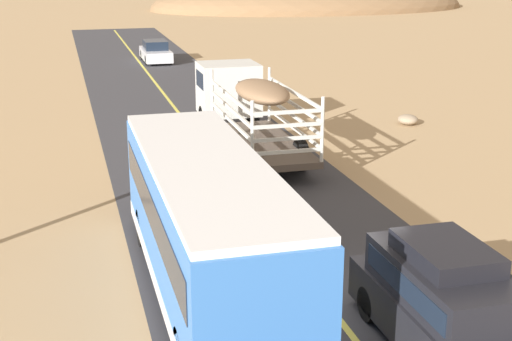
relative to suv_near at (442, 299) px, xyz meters
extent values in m
plane|color=tan|center=(-1.43, 2.33, -1.15)|extent=(240.00, 240.00, 0.00)
cube|color=#38383D|center=(-1.43, 2.33, -1.14)|extent=(8.00, 120.00, 0.02)
cube|color=#D8CC4C|center=(-1.43, 2.33, -1.13)|extent=(0.16, 117.60, 0.00)
cube|color=black|center=(0.00, 0.08, -0.45)|extent=(1.90, 4.60, 0.90)
cube|color=black|center=(0.00, -0.07, 0.40)|extent=(1.75, 3.59, 0.80)
cube|color=#192333|center=(0.00, -0.07, 0.42)|extent=(1.79, 3.22, 0.44)
cube|color=black|center=(0.00, -0.02, 0.98)|extent=(1.42, 2.07, 0.36)
cylinder|color=black|center=(-0.82, 1.51, -0.75)|extent=(0.26, 0.76, 0.76)
cylinder|color=black|center=(0.82, 1.51, -0.75)|extent=(0.26, 0.76, 0.76)
cube|color=silver|center=(0.18, 19.08, 0.67)|extent=(2.50, 2.20, 2.20)
cube|color=#192333|center=(0.18, 19.08, 1.12)|extent=(2.53, 1.54, 0.70)
cube|color=brown|center=(0.18, 13.68, -0.43)|extent=(2.50, 6.40, 0.24)
cylinder|color=silver|center=(-1.01, 16.82, 0.79)|extent=(0.12, 0.12, 2.20)
cylinder|color=silver|center=(1.37, 16.82, 0.79)|extent=(0.12, 0.12, 2.20)
cylinder|color=silver|center=(-1.01, 10.54, 0.79)|extent=(0.12, 0.12, 2.20)
cylinder|color=silver|center=(1.37, 10.54, 0.79)|extent=(0.12, 0.12, 2.20)
cube|color=silver|center=(-1.03, 13.68, 0.13)|extent=(0.08, 6.30, 0.12)
cube|color=silver|center=(1.39, 13.68, 0.13)|extent=(0.08, 6.30, 0.12)
cube|color=silver|center=(0.18, 10.52, 0.13)|extent=(2.40, 0.08, 0.12)
cube|color=silver|center=(-1.03, 13.68, 0.57)|extent=(0.08, 6.30, 0.12)
cube|color=silver|center=(1.39, 13.68, 0.57)|extent=(0.08, 6.30, 0.12)
cube|color=silver|center=(0.18, 10.52, 0.57)|extent=(2.40, 0.08, 0.12)
cube|color=silver|center=(-1.03, 13.68, 1.01)|extent=(0.08, 6.30, 0.12)
cube|color=silver|center=(1.39, 13.68, 1.01)|extent=(0.08, 6.30, 0.12)
cube|color=silver|center=(0.18, 10.52, 1.01)|extent=(2.40, 0.08, 0.12)
cube|color=silver|center=(-1.03, 13.68, 1.45)|extent=(0.08, 6.30, 0.12)
cube|color=silver|center=(1.39, 13.68, 1.45)|extent=(0.08, 6.30, 0.12)
cube|color=silver|center=(0.18, 10.52, 1.45)|extent=(2.40, 0.08, 0.12)
ellipsoid|color=#8C6B4C|center=(0.18, 13.68, 1.54)|extent=(1.75, 3.84, 0.70)
cylinder|color=black|center=(-0.91, 19.08, -0.58)|extent=(0.32, 1.10, 1.10)
cylinder|color=black|center=(1.27, 19.08, -0.58)|extent=(0.32, 1.10, 1.10)
cylinder|color=black|center=(-0.91, 12.40, -0.58)|extent=(0.32, 1.10, 1.10)
cylinder|color=black|center=(1.27, 12.40, -0.58)|extent=(0.32, 1.10, 1.10)
cube|color=#3872C6|center=(-3.89, 3.64, 0.57)|extent=(2.50, 10.00, 2.70)
cube|color=white|center=(-3.89, 3.64, 2.00)|extent=(2.45, 9.80, 0.16)
cube|color=#192333|center=(-3.89, 3.64, 1.04)|extent=(2.54, 9.20, 0.80)
cube|color=silver|center=(-3.89, 3.64, -0.58)|extent=(2.53, 9.80, 0.36)
cylinder|color=black|center=(-4.99, 6.89, -0.63)|extent=(0.30, 1.00, 1.00)
cylinder|color=black|center=(-2.79, 6.89, -0.63)|extent=(0.30, 1.00, 1.00)
cylinder|color=black|center=(-2.79, 0.39, -0.63)|extent=(0.30, 1.00, 1.00)
cube|color=silver|center=(-0.26, 39.73, -0.62)|extent=(1.80, 4.40, 0.70)
cube|color=#192333|center=(-0.26, 39.83, 0.03)|extent=(1.53, 2.20, 0.60)
cylinder|color=black|center=(-1.05, 41.05, -0.80)|extent=(0.22, 0.66, 0.66)
cylinder|color=black|center=(0.53, 41.05, -0.80)|extent=(0.22, 0.66, 0.66)
cylinder|color=black|center=(-1.05, 38.41, -0.80)|extent=(0.22, 0.66, 0.66)
cylinder|color=black|center=(0.53, 38.41, -0.80)|extent=(0.22, 0.66, 0.66)
ellipsoid|color=gray|center=(8.21, 17.88, -0.92)|extent=(0.89, 1.01, 0.46)
ellipsoid|color=olive|center=(25.83, 82.27, -1.15)|extent=(42.27, 25.16, 9.05)
camera|label=1|loc=(-6.82, -11.42, 6.52)|focal=51.25mm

